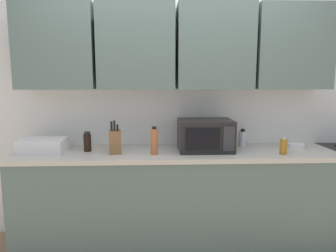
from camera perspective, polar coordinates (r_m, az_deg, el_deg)
The scene contains 10 objects.
wall_back_with_cabinets at distance 2.87m, azimuth 1.33°, elevation 9.68°, with size 3.73×0.38×2.60m.
counter_run at distance 2.85m, azimuth 1.56°, elevation -13.58°, with size 2.86×0.63×0.90m.
microwave at distance 2.73m, azimuth 7.06°, elevation -1.74°, with size 0.48×0.37×0.28m.
dish_rack at distance 2.87m, azimuth -22.52°, elevation -3.44°, with size 0.38×0.30×0.12m, color silver.
knife_block at distance 2.64m, azimuth -10.04°, elevation -2.93°, with size 0.12×0.13×0.29m.
bottle_spice_jar at distance 2.56m, azimuth -2.63°, elevation -2.92°, with size 0.06×0.06×0.24m.
bottle_clear_tall at distance 2.99m, azimuth 13.98°, elevation -2.27°, with size 0.07×0.07×0.17m.
bottle_amber_vinegar at distance 2.76m, azimuth 21.09°, elevation -3.63°, with size 0.06×0.06×0.15m.
bottle_soy_dark at distance 2.78m, azimuth -15.06°, elevation -2.94°, with size 0.07×0.07×0.18m.
bowl_ceramic_small at distance 3.04m, azimuth 23.16°, elevation -3.51°, with size 0.15×0.15×0.05m, color silver.
Camera 1 is at (-0.18, -2.94, 1.52)m, focal length 32.07 mm.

